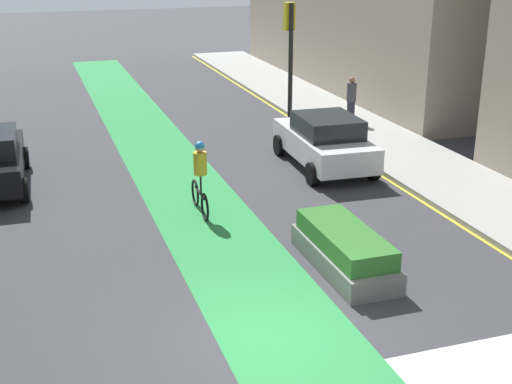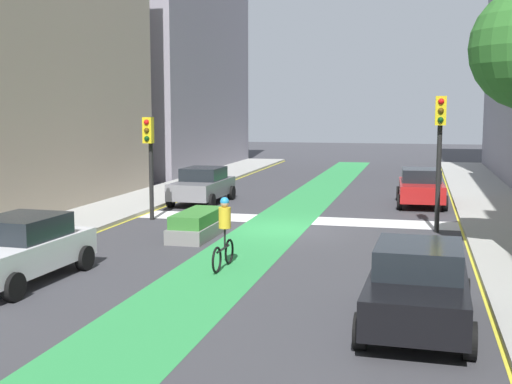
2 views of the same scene
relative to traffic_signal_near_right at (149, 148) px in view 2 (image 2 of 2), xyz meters
The scene contains 14 objects.
ground_plane 5.90m from the traffic_signal_near_right, behind, with size 120.00×120.00×0.00m, color #38383D.
bike_lane_paint 5.53m from the traffic_signal_near_right, behind, with size 2.40×60.00×0.01m, color #2D8C47.
crosswalk_band 6.02m from the traffic_signal_near_right, 165.41° to the right, with size 12.00×1.80×0.01m, color silver.
curb_stripe_left 11.55m from the traffic_signal_near_right, behind, with size 0.16×60.00×0.01m, color yellow.
sidewalk_right 3.54m from the traffic_signal_near_right, 15.70° to the left, with size 3.00×60.00×0.15m, color #9E9E99.
curb_stripe_right 2.88m from the traffic_signal_near_right, 39.23° to the left, with size 0.16×60.00×0.01m, color yellow.
traffic_signal_near_right is the anchor object (origin of this frame).
traffic_signal_near_left 10.34m from the traffic_signal_near_right, behind, with size 0.35×0.52×4.55m.
car_black_left_far 14.27m from the traffic_signal_near_right, 133.53° to the left, with size 2.12×4.25×1.57m.
car_red_left_near 11.87m from the traffic_signal_near_right, 146.72° to the right, with size 2.17×4.27×1.57m.
car_grey_right_near 5.18m from the traffic_signal_near_right, 95.39° to the right, with size 2.07×4.23×1.57m.
car_white_right_far 9.29m from the traffic_signal_near_right, 92.83° to the left, with size 2.16×4.27×1.57m.
cyclist_in_lane 8.33m from the traffic_signal_near_right, 126.20° to the left, with size 0.32×1.73×1.86m.
median_planter 4.54m from the traffic_signal_near_right, 135.20° to the left, with size 1.14×3.01×0.85m.
Camera 2 is at (-4.48, 22.34, 4.12)m, focal length 46.87 mm.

